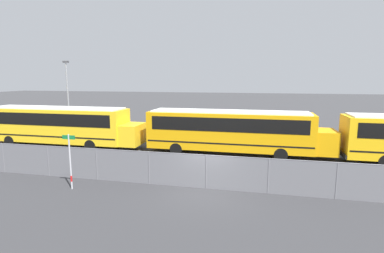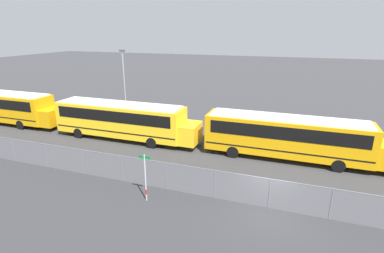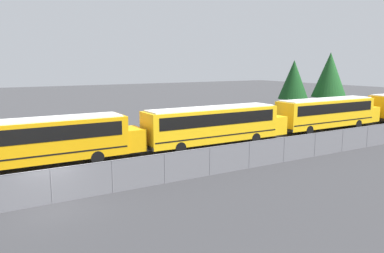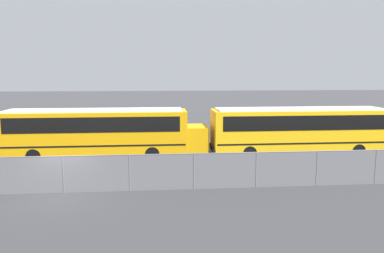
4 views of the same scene
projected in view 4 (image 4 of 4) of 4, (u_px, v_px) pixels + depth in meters
ground_plane at (64, 193)px, 17.56m from camera, size 200.00×200.00×0.00m
fence at (63, 174)px, 17.43m from camera, size 110.37×0.07×1.78m
school_bus_3 at (100, 130)px, 24.46m from camera, size 13.35×2.57×3.23m
school_bus_4 at (303, 127)px, 25.37m from camera, size 13.35×2.57×3.23m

